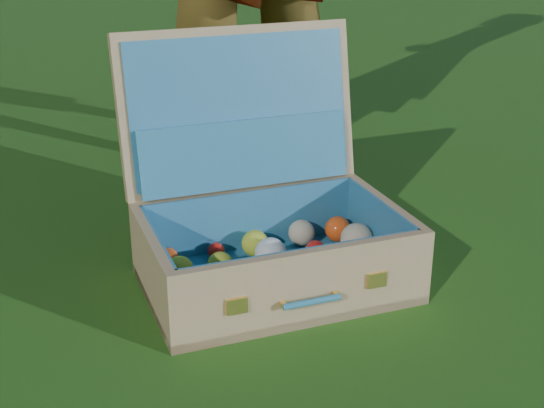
% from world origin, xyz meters
% --- Properties ---
extents(ground, '(60.00, 60.00, 0.00)m').
position_xyz_m(ground, '(0.00, 0.00, 0.00)').
color(ground, '#215114').
rests_on(ground, ground).
extents(suitcase, '(0.65, 0.60, 0.52)m').
position_xyz_m(suitcase, '(0.12, 0.02, 0.15)').
color(suitcase, tan).
rests_on(suitcase, ground).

